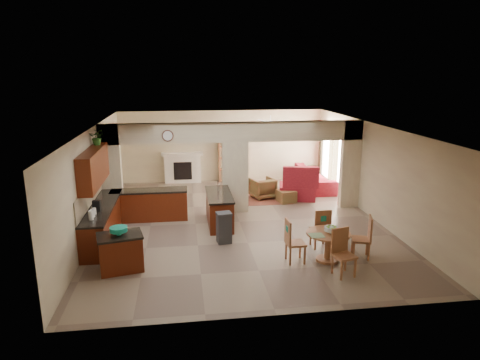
{
  "coord_description": "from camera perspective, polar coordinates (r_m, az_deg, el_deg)",
  "views": [
    {
      "loc": [
        -1.59,
        -11.72,
        4.27
      ],
      "look_at": [
        0.06,
        0.3,
        1.18
      ],
      "focal_mm": 32.0,
      "sensor_mm": 36.0,
      "label": 1
    }
  ],
  "objects": [
    {
      "name": "drape_b_left",
      "position": [
        16.38,
        12.06,
        3.15
      ],
      "size": [
        0.1,
        0.28,
        2.3
      ],
      "primitive_type": "cube",
      "color": "#391E17",
      "rests_on": "wall_right"
    },
    {
      "name": "upper_cabinets",
      "position": [
        11.39,
        -18.93,
        1.59
      ],
      "size": [
        0.35,
        2.4,
        0.9
      ],
      "primitive_type": "cube",
      "color": "#491608",
      "rests_on": "wall_left"
    },
    {
      "name": "teal_bowl",
      "position": [
        9.68,
        -15.88,
        -6.55
      ],
      "size": [
        0.38,
        0.38,
        0.18
      ],
      "primitive_type": "cylinder",
      "color": "#148F75",
      "rests_on": "kitchen_island"
    },
    {
      "name": "partition_left_pier",
      "position": [
        13.21,
        -16.8,
        1.11
      ],
      "size": [
        0.6,
        0.25,
        2.8
      ],
      "primitive_type": "cube",
      "color": "beige",
      "rests_on": "floor"
    },
    {
      "name": "chair_east",
      "position": [
        10.46,
        16.33,
        -7.13
      ],
      "size": [
        0.52,
        0.52,
        1.02
      ],
      "rotation": [
        0.0,
        0.0,
        4.42
      ],
      "color": "#935832",
      "rests_on": "floor"
    },
    {
      "name": "chaise",
      "position": [
        14.91,
        7.61,
        -1.53
      ],
      "size": [
        1.39,
        1.23,
        0.48
      ],
      "primitive_type": "cube",
      "rotation": [
        0.0,
        0.0,
        -0.23
      ],
      "color": "maroon",
      "rests_on": "floor"
    },
    {
      "name": "trash_can",
      "position": [
        10.98,
        -2.15,
        -6.53
      ],
      "size": [
        0.39,
        0.35,
        0.75
      ],
      "primitive_type": "cube",
      "rotation": [
        0.0,
        0.0,
        0.16
      ],
      "color": "#2C2B2E",
      "rests_on": "floor"
    },
    {
      "name": "floor",
      "position": [
        12.57,
        -0.07,
        -5.58
      ],
      "size": [
        10.0,
        10.0,
        0.0
      ],
      "primitive_type": "plane",
      "color": "#806E59",
      "rests_on": "ground"
    },
    {
      "name": "drape_a_right",
      "position": [
        15.92,
        12.66,
        2.81
      ],
      "size": [
        0.1,
        0.28,
        2.3
      ],
      "primitive_type": "cube",
      "color": "#391E17",
      "rests_on": "wall_right"
    },
    {
      "name": "ceiling_fan",
      "position": [
        15.13,
        4.07,
        7.75
      ],
      "size": [
        1.0,
        1.0,
        0.1
      ],
      "primitive_type": "cylinder",
      "color": "white",
      "rests_on": "ceiling"
    },
    {
      "name": "kitchen_island",
      "position": [
        9.87,
        -15.62,
        -9.25
      ],
      "size": [
        1.08,
        0.88,
        0.83
      ],
      "rotation": [
        0.0,
        0.0,
        0.22
      ],
      "color": "#491608",
      "rests_on": "floor"
    },
    {
      "name": "peninsula",
      "position": [
        12.25,
        -2.79,
        -3.87
      ],
      "size": [
        0.7,
        1.85,
        0.91
      ],
      "color": "#491608",
      "rests_on": "floor"
    },
    {
      "name": "rug",
      "position": [
        14.73,
        3.46,
        -2.59
      ],
      "size": [
        1.6,
        1.3,
        0.01
      ],
      "primitive_type": "cube",
      "color": "brown",
      "rests_on": "floor"
    },
    {
      "name": "partition_header",
      "position": [
        12.94,
        -0.67,
        6.41
      ],
      "size": [
        8.0,
        0.25,
        0.6
      ],
      "primitive_type": "cube",
      "color": "beige",
      "rests_on": "partition_center_pier"
    },
    {
      "name": "drape_b_right",
      "position": [
        17.5,
        10.75,
        3.91
      ],
      "size": [
        0.1,
        0.28,
        2.3
      ],
      "primitive_type": "cube",
      "color": "#391E17",
      "rests_on": "wall_right"
    },
    {
      "name": "shelving_unit",
      "position": [
        16.99,
        -1.09,
        2.83
      ],
      "size": [
        1.0,
        0.32,
        1.8
      ],
      "primitive_type": "cube",
      "color": "#935832",
      "rests_on": "floor"
    },
    {
      "name": "plant",
      "position": [
        12.0,
        -18.51,
        5.44
      ],
      "size": [
        0.38,
        0.33,
        0.42
      ],
      "primitive_type": "imported",
      "rotation": [
        0.0,
        0.0,
        0.02
      ],
      "color": "#204A13",
      "rests_on": "upper_cabinets"
    },
    {
      "name": "dining_table",
      "position": [
        10.14,
        11.65,
        -8.05
      ],
      "size": [
        1.01,
        1.01,
        0.69
      ],
      "color": "#935832",
      "rests_on": "floor"
    },
    {
      "name": "window_a",
      "position": [
        15.39,
        13.57,
        2.36
      ],
      "size": [
        0.02,
        0.9,
        1.9
      ],
      "primitive_type": "cube",
      "color": "white",
      "rests_on": "wall_right"
    },
    {
      "name": "sofa",
      "position": [
        16.36,
        9.83,
        0.33
      ],
      "size": [
        2.68,
        1.1,
        0.77
      ],
      "primitive_type": "imported",
      "rotation": [
        0.0,
        0.0,
        1.55
      ],
      "color": "maroon",
      "rests_on": "floor"
    },
    {
      "name": "drape_a_left",
      "position": [
        14.83,
        14.25,
        1.88
      ],
      "size": [
        0.1,
        0.28,
        2.3
      ],
      "primitive_type": "cube",
      "color": "#391E17",
      "rests_on": "wall_right"
    },
    {
      "name": "kitchen_counter",
      "position": [
        12.2,
        -15.32,
        -4.43
      ],
      "size": [
        2.52,
        3.29,
        1.48
      ],
      "color": "#491608",
      "rests_on": "floor"
    },
    {
      "name": "chair_north",
      "position": [
        10.75,
        10.78,
        -6.2
      ],
      "size": [
        0.44,
        0.44,
        1.02
      ],
      "rotation": [
        0.0,
        0.0,
        3.19
      ],
      "color": "#935832",
      "rests_on": "floor"
    },
    {
      "name": "wall_back",
      "position": [
        17.04,
        -2.34,
        4.56
      ],
      "size": [
        8.0,
        0.0,
        8.0
      ],
      "primitive_type": "plane",
      "rotation": [
        1.57,
        0.0,
        0.0
      ],
      "color": "beige",
      "rests_on": "floor"
    },
    {
      "name": "ceiling",
      "position": [
        11.91,
        -0.08,
        7.19
      ],
      "size": [
        10.0,
        10.0,
        0.0
      ],
      "primitive_type": "plane",
      "rotation": [
        3.14,
        0.0,
        0.0
      ],
      "color": "white",
      "rests_on": "wall_back"
    },
    {
      "name": "chair_west",
      "position": [
        9.9,
        6.96,
        -7.87
      ],
      "size": [
        0.44,
        0.44,
        1.02
      ],
      "rotation": [
        0.0,
        0.0,
        1.61
      ],
      "color": "#935832",
      "rests_on": "floor"
    },
    {
      "name": "window_b",
      "position": [
        16.95,
        11.51,
        3.55
      ],
      "size": [
        0.02,
        0.9,
        1.9
      ],
      "primitive_type": "cube",
      "color": "white",
      "rests_on": "wall_right"
    },
    {
      "name": "partition_right_pier",
      "position": [
        14.07,
        14.48,
        2.04
      ],
      "size": [
        0.6,
        0.25,
        2.8
      ],
      "primitive_type": "cube",
      "color": "beige",
      "rests_on": "floor"
    },
    {
      "name": "partition_center_pier",
      "position": [
        13.2,
        -0.66,
        0.38
      ],
      "size": [
        0.8,
        0.25,
        2.2
      ],
      "primitive_type": "cube",
      "color": "beige",
      "rests_on": "floor"
    },
    {
      "name": "fruit_bowl",
      "position": [
        10.0,
        12.09,
        -6.49
      ],
      "size": [
        0.33,
        0.33,
        0.18
      ],
      "primitive_type": "cylinder",
      "color": "#6FB426",
      "rests_on": "dining_table"
    },
    {
      "name": "chair_south",
      "position": [
        9.54,
        13.46,
        -9.06
      ],
      "size": [
        0.51,
        0.51,
        1.02
      ],
      "rotation": [
        0.0,
        0.0,
        0.25
      ],
      "color": "#935832",
      "rests_on": "floor"
    },
    {
      "name": "wall_clock",
      "position": [
        12.7,
        -9.62,
        5.84
      ],
      "size": [
        0.34,
        0.03,
        0.34
      ],
      "primitive_type": "cylinder",
      "rotation": [
        1.57,
        0.0,
        0.0
      ],
      "color": "#4F261A",
      "rests_on": "partition_header"
    },
    {
      "name": "armchair",
      "position": [
        14.81,
        3.04,
        -1.09
      ],
      "size": [
        0.95,
        0.96,
        0.7
      ],
      "primitive_type": "imported",
      "rotation": [
        0.0,
        0.0,
        3.45
      ],
      "color": "maroon",
      "rests_on": "floor"
    },
    {
      "name": "ottoman",
      "position": [
        14.47,
        6.2,
        -2.16
      ],
      "size": [
        0.65,
        0.65,
        0.4
      ],
      "primitive_type": "cube",
      "rotation": [
        0.0,
        0.0,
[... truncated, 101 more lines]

